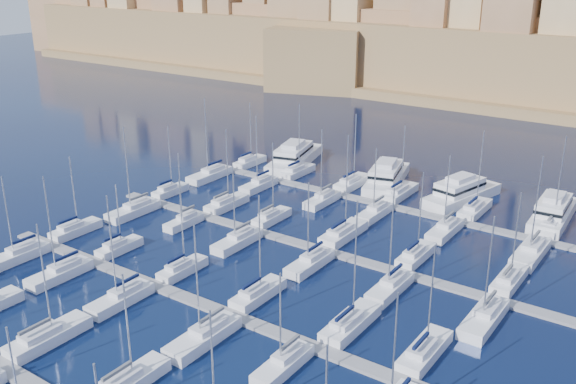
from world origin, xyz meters
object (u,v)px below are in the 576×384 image
Objects in this scene: sailboat_2 at (48,337)px; motor_yacht_b at (386,176)px; motor_yacht_a at (294,156)px; motor_yacht_d at (553,212)px; motor_yacht_c at (461,192)px.

sailboat_2 reaches higher than motor_yacht_b.
motor_yacht_a is (-15.07, 71.25, 0.97)m from sailboat_2.
motor_yacht_b is 1.13× the size of motor_yacht_d.
motor_yacht_b is at bearing 178.21° from motor_yacht_c.
motor_yacht_a is at bearing 178.05° from motor_yacht_c.
motor_yacht_a is 21.95m from motor_yacht_b.
motor_yacht_c is at bearing -1.79° from motor_yacht_b.
motor_yacht_b is 1.06× the size of motor_yacht_c.
sailboat_2 is 70.80m from motor_yacht_b.
motor_yacht_a is 1.09× the size of motor_yacht_b.
motor_yacht_c is 1.07× the size of motor_yacht_d.
motor_yacht_a and motor_yacht_c have the same top height.
sailboat_2 is at bearing -118.39° from motor_yacht_d.
motor_yacht_d is at bearing -1.73° from motor_yacht_a.
motor_yacht_d is (15.85, -0.34, 0.00)m from motor_yacht_c.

